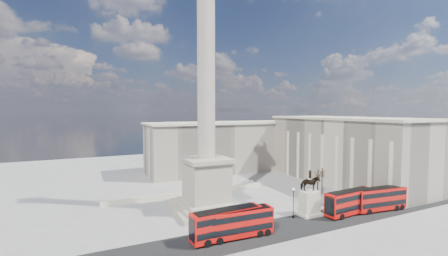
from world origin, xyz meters
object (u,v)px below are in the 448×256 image
Objects in this scene: red_bus_a at (227,223)px; red_bus_c at (380,199)px; red_bus_b at (239,223)px; equestrian_statue at (310,199)px; pedestrian_standing at (361,200)px; pedestrian_crossing at (235,208)px; pedestrian_walking at (307,211)px; nelsons_column at (206,148)px; victorian_lamp at (293,200)px; red_bus_d at (350,202)px.

red_bus_a is 34.27m from red_bus_c.
red_bus_b is 1.29× the size of equestrian_statue.
equestrian_statue is 15.06m from pedestrian_standing.
red_bus_c is 6.90× the size of pedestrian_crossing.
nelsons_column is at bearing 155.34° from pedestrian_walking.
victorian_lamp is 3.86m from equestrian_statue.
red_bus_d is 22.90m from pedestrian_crossing.
red_bus_d reaches higher than red_bus_c.
red_bus_a is 34.36m from pedestrian_standing.
red_bus_a is 6.50× the size of pedestrian_standing.
pedestrian_standing is (18.74, 0.26, -2.51)m from victorian_lamp.
red_bus_a reaches higher than red_bus_c.
nelsons_column is 19.97m from victorian_lamp.
pedestrian_walking is at bearing -34.77° from nelsons_column.
red_bus_a is at bearing -20.86° from pedestrian_standing.
pedestrian_standing is (-0.06, 4.41, -1.56)m from red_bus_c.
nelsons_column is 8.53× the size of victorian_lamp.
red_bus_c is 4.68m from pedestrian_standing.
red_bus_d is (25.00, 0.13, 0.05)m from red_bus_b.
equestrian_statue is 4.83× the size of pedestrian_standing.
nelsons_column reaches higher than red_bus_c.
red_bus_a is at bearing -171.98° from equestrian_statue.
red_bus_c is (31.87, -15.91, -10.42)m from nelsons_column.
red_bus_c is at bearing -11.87° from red_bus_d.
pedestrian_walking is at bearing 4.24° from victorian_lamp.
nelsons_column is at bearing 159.80° from red_bus_c.
red_bus_b is 32.28m from red_bus_c.
pedestrian_walking is at bearing 170.25° from red_bus_c.
red_bus_b is 0.98× the size of red_bus_c.
nelsons_column is 22.86m from equestrian_statue.
nelsons_column is at bearing 138.00° from victorian_lamp.
nelsons_column is at bearing -45.94° from pedestrian_standing.
red_bus_b is at bearing -175.22° from red_bus_c.
red_bus_a is at bearing 175.39° from red_bus_d.
nelsons_column is 4.17× the size of red_bus_c.
red_bus_d is at bearing -137.32° from pedestrian_crossing.
victorian_lamp is at bearing -42.00° from nelsons_column.
pedestrian_crossing is at bearing -41.42° from pedestrian_standing.
victorian_lamp is at bearing 160.77° from red_bus_d.
nelsons_column is 13.48m from pedestrian_crossing.
pedestrian_crossing is at bearing 147.51° from equestrian_statue.
pedestrian_standing is at bearing 0.79° from victorian_lamp.
red_bus_a is at bearing -160.57° from pedestrian_walking.
equestrian_statue is 2.42m from pedestrian_walking.
nelsons_column reaches higher than equestrian_statue.
red_bus_a is 1.01× the size of red_bus_c.
red_bus_a reaches higher than red_bus_d.
pedestrian_standing is at bearing 21.32° from red_bus_d.
equestrian_statue reaches higher than pedestrian_walking.
equestrian_statue is at bearing 12.89° from red_bus_b.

